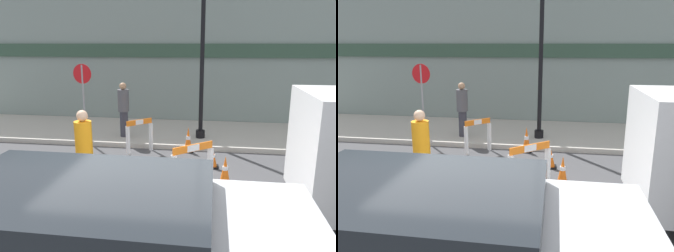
# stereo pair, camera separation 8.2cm
# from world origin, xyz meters

# --- Properties ---
(ground_plane) EXTENTS (60.00, 60.00, 0.00)m
(ground_plane) POSITION_xyz_m (0.00, 0.00, 0.00)
(ground_plane) COLOR #424244
(sidewalk_slab) EXTENTS (18.00, 3.31, 0.15)m
(sidewalk_slab) POSITION_xyz_m (0.00, 6.15, 0.07)
(sidewalk_slab) COLOR #ADA89E
(sidewalk_slab) RESTS_ON ground_plane
(storefront_facade) EXTENTS (18.00, 0.22, 5.50)m
(storefront_facade) POSITION_xyz_m (0.00, 7.88, 2.75)
(storefront_facade) COLOR gray
(storefront_facade) RESTS_ON ground_plane
(streetlamp_post) EXTENTS (0.44, 0.44, 6.22)m
(streetlamp_post) POSITION_xyz_m (0.68, 5.43, 4.09)
(streetlamp_post) COLOR black
(streetlamp_post) RESTS_ON sidewalk_slab
(stop_sign) EXTENTS (0.60, 0.08, 2.31)m
(stop_sign) POSITION_xyz_m (-2.94, 4.96, 1.69)
(stop_sign) COLOR gray
(stop_sign) RESTS_ON sidewalk_slab
(barricade_0) EXTENTS (0.69, 0.66, 0.97)m
(barricade_0) POSITION_xyz_m (-1.00, 4.16, 0.52)
(barricade_0) COLOR white
(barricade_0) RESTS_ON ground_plane
(barricade_1) EXTENTS (0.83, 0.73, 1.11)m
(barricade_1) POSITION_xyz_m (0.70, 1.58, 0.61)
(barricade_1) COLOR white
(barricade_1) RESTS_ON ground_plane
(traffic_cone_0) EXTENTS (0.30, 0.30, 0.53)m
(traffic_cone_0) POSITION_xyz_m (1.09, 3.25, 0.25)
(traffic_cone_0) COLOR black
(traffic_cone_0) RESTS_ON ground_plane
(traffic_cone_1) EXTENTS (0.30, 0.30, 0.66)m
(traffic_cone_1) POSITION_xyz_m (1.37, 2.27, 0.32)
(traffic_cone_1) COLOR black
(traffic_cone_1) RESTS_ON ground_plane
(traffic_cone_2) EXTENTS (0.30, 0.30, 0.74)m
(traffic_cone_2) POSITION_xyz_m (0.38, 4.40, 0.36)
(traffic_cone_2) COLOR black
(traffic_cone_2) RESTS_ON ground_plane
(traffic_cone_3) EXTENTS (0.30, 0.30, 0.56)m
(traffic_cone_3) POSITION_xyz_m (-1.18, 2.08, 0.27)
(traffic_cone_3) COLOR black
(traffic_cone_3) RESTS_ON ground_plane
(traffic_cone_4) EXTENTS (0.30, 0.30, 0.68)m
(traffic_cone_4) POSITION_xyz_m (-1.81, 2.42, 0.33)
(traffic_cone_4) COLOR black
(traffic_cone_4) RESTS_ON ground_plane
(person_worker) EXTENTS (0.50, 0.50, 1.77)m
(person_worker) POSITION_xyz_m (-1.53, 1.45, 0.95)
(person_worker) COLOR #33333D
(person_worker) RESTS_ON ground_plane
(person_pedestrian) EXTENTS (0.40, 0.40, 1.73)m
(person_pedestrian) POSITION_xyz_m (-1.75, 5.22, 1.08)
(person_pedestrian) COLOR #33333D
(person_pedestrian) RESTS_ON sidewalk_slab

